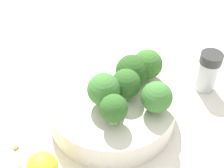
{
  "coord_description": "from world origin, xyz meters",
  "views": [
    {
      "loc": [
        -0.37,
        0.02,
        0.42
      ],
      "look_at": [
        0.0,
        0.0,
        0.08
      ],
      "focal_mm": 50.0,
      "sensor_mm": 36.0,
      "label": 1
    }
  ],
  "objects": [
    {
      "name": "ground_plane",
      "position": [
        0.0,
        0.0,
        0.0
      ],
      "size": [
        3.0,
        3.0,
        0.0
      ],
      "primitive_type": "plane",
      "color": "silver"
    },
    {
      "name": "bowl",
      "position": [
        0.0,
        0.0,
        0.03
      ],
      "size": [
        0.22,
        0.22,
        0.05
      ],
      "primitive_type": "cylinder",
      "color": "silver",
      "rests_on": "ground_plane"
    },
    {
      "name": "broccoli_floret_0",
      "position": [
        0.03,
        -0.04,
        0.08
      ],
      "size": [
        0.06,
        0.06,
        0.06
      ],
      "color": "#84AD66",
      "rests_on": "bowl"
    },
    {
      "name": "broccoli_floret_1",
      "position": [
        -0.0,
        -0.02,
        0.08
      ],
      "size": [
        0.05,
        0.05,
        0.05
      ],
      "color": "#8EB770",
      "rests_on": "bowl"
    },
    {
      "name": "broccoli_floret_2",
      "position": [
        -0.02,
        0.01,
        0.08
      ],
      "size": [
        0.05,
        0.05,
        0.06
      ],
      "color": "#84AD66",
      "rests_on": "bowl"
    },
    {
      "name": "broccoli_floret_3",
      "position": [
        -0.06,
        -0.0,
        0.08
      ],
      "size": [
        0.04,
        0.04,
        0.06
      ],
      "color": "#8EB770",
      "rests_on": "bowl"
    },
    {
      "name": "broccoli_floret_4",
      "position": [
        0.05,
        -0.06,
        0.08
      ],
      "size": [
        0.05,
        0.05,
        0.06
      ],
      "color": "#84AD66",
      "rests_on": "bowl"
    },
    {
      "name": "broccoli_floret_5",
      "position": [
        -0.03,
        -0.07,
        0.08
      ],
      "size": [
        0.05,
        0.05,
        0.06
      ],
      "color": "#7A9E5B",
      "rests_on": "bowl"
    },
    {
      "name": "pepper_shaker",
      "position": [
        0.07,
        -0.18,
        0.04
      ],
      "size": [
        0.04,
        0.04,
        0.08
      ],
      "color": "#B2B7BC",
      "rests_on": "ground_plane"
    },
    {
      "name": "lemon_wedge",
      "position": [
        -0.11,
        0.11,
        0.02
      ],
      "size": [
        0.05,
        0.05,
        0.05
      ],
      "primitive_type": "sphere",
      "color": "yellow",
      "rests_on": "ground_plane"
    },
    {
      "name": "almond_crumb_0",
      "position": [
        0.11,
        -0.1,
        0.0
      ],
      "size": [
        0.01,
        0.01,
        0.01
      ],
      "primitive_type": "cube",
      "rotation": [
        0.0,
        0.0,
        3.49
      ],
      "color": "#AD7F4C",
      "rests_on": "ground_plane"
    },
    {
      "name": "almond_crumb_1",
      "position": [
        -0.08,
        0.13,
        0.0
      ],
      "size": [
        0.01,
        0.01,
        0.01
      ],
      "primitive_type": "cube",
      "rotation": [
        0.0,
        0.0,
        3.65
      ],
      "color": "#AD7F4C",
      "rests_on": "ground_plane"
    },
    {
      "name": "almond_crumb_3",
      "position": [
        -0.06,
        0.16,
        0.0
      ],
      "size": [
        0.01,
        0.01,
        0.01
      ],
      "primitive_type": "cube",
      "rotation": [
        0.0,
        0.0,
        2.44
      ],
      "color": "olive",
      "rests_on": "ground_plane"
    }
  ]
}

